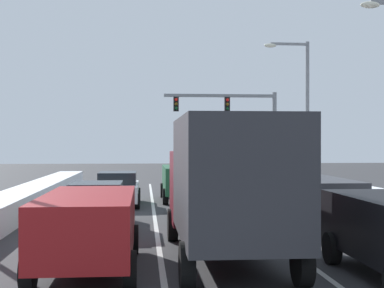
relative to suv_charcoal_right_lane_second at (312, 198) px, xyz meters
The scene contains 15 objects.
ground_plane 3.48m from the suv_charcoal_right_lane_second, behind, with size 120.00×120.00×0.00m, color #333335.
lane_stripe_between_right_lane_and_center_lane 3.59m from the suv_charcoal_right_lane_second, 118.16° to the left, with size 0.14×35.59×0.01m, color silver.
lane_stripe_between_center_lane_and_left_lane 5.96m from the suv_charcoal_right_lane_second, 148.86° to the left, with size 0.14×35.59×0.01m, color silver.
snow_bank_right_shoulder 4.80m from the suv_charcoal_right_lane_second, 39.56° to the left, with size 2.04×35.59×0.88m, color white.
snow_bank_left_shoulder 10.78m from the suv_charcoal_right_lane_second, 163.61° to the left, with size 1.53×35.59×0.90m, color white.
suv_charcoal_right_lane_second is the anchor object (origin of this frame).
sedan_silver_right_lane_third 7.00m from the suv_charcoal_right_lane_second, 90.70° to the left, with size 2.00×4.50×1.51m.
box_truck_center_lane_nearest 5.89m from the suv_charcoal_right_lane_second, 126.69° to the right, with size 2.53×7.20×3.36m.
sedan_gray_center_lane_second 4.51m from the suv_charcoal_right_lane_second, 138.50° to the left, with size 2.00×4.50×1.51m.
suv_green_center_lane_third 10.12m from the suv_charcoal_right_lane_second, 110.22° to the left, with size 2.16×4.90×1.67m.
suv_red_left_lane_nearest 8.48m from the suv_charcoal_right_lane_second, 141.60° to the right, with size 2.16×4.90×1.67m.
sedan_tan_left_lane_second 7.03m from the suv_charcoal_right_lane_second, behind, with size 2.00×4.50×1.51m.
sedan_white_left_lane_third 10.12m from the suv_charcoal_right_lane_second, 130.74° to the left, with size 2.00×4.50×1.51m.
traffic_light_gantry 19.54m from the suv_charcoal_right_lane_second, 87.19° to the left, with size 7.54×0.47×6.20m.
street_lamp_right_far 15.42m from the suv_charcoal_right_lane_second, 75.38° to the left, with size 2.66×0.36×8.73m.
Camera 1 is at (-2.09, -4.65, 2.80)m, focal length 52.67 mm.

